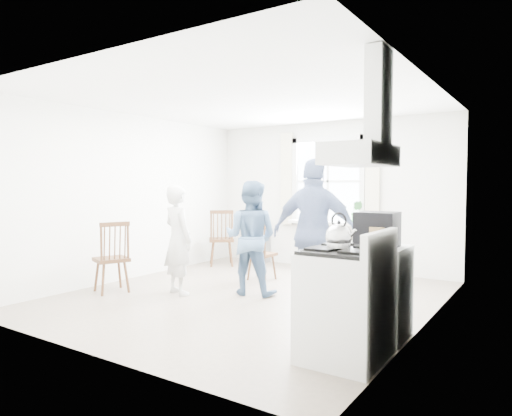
{
  "coord_description": "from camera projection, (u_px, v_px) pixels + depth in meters",
  "views": [
    {
      "loc": [
        3.38,
        -4.99,
        1.5
      ],
      "look_at": [
        -0.03,
        0.2,
        1.17
      ],
      "focal_mm": 32.0,
      "sensor_mm": 36.0,
      "label": 1
    }
  ],
  "objects": [
    {
      "name": "room_shell",
      "position": [
        250.0,
        199.0,
        6.03
      ],
      "size": [
        4.62,
        5.12,
        2.64
      ],
      "color": "gray",
      "rests_on": "ground"
    },
    {
      "name": "window_assembly",
      "position": [
        327.0,
        186.0,
        8.06
      ],
      "size": [
        1.88,
        0.24,
        1.7
      ],
      "color": "white",
      "rests_on": "room_shell"
    },
    {
      "name": "range_hood",
      "position": [
        366.0,
        135.0,
        3.73
      ],
      "size": [
        0.45,
        0.76,
        0.94
      ],
      "color": "silver",
      "rests_on": "room_shell"
    },
    {
      "name": "shelf_unit",
      "position": [
        258.0,
        241.0,
        8.79
      ],
      "size": [
        0.4,
        0.3,
        0.8
      ],
      "primitive_type": "cube",
      "color": "slate",
      "rests_on": "ground"
    },
    {
      "name": "gas_stove",
      "position": [
        346.0,
        303.0,
        3.89
      ],
      "size": [
        0.68,
        0.76,
        1.12
      ],
      "color": "silver",
      "rests_on": "ground"
    },
    {
      "name": "kettle",
      "position": [
        339.0,
        237.0,
        3.83
      ],
      "size": [
        0.22,
        0.22,
        0.32
      ],
      "color": "silver",
      "rests_on": "gas_stove"
    },
    {
      "name": "low_cabinet",
      "position": [
        380.0,
        292.0,
        4.44
      ],
      "size": [
        0.5,
        0.55,
        0.9
      ],
      "primitive_type": "cube",
      "color": "silver",
      "rests_on": "ground"
    },
    {
      "name": "stereo_stack",
      "position": [
        377.0,
        229.0,
        4.36
      ],
      "size": [
        0.39,
        0.35,
        0.33
      ],
      "color": "black",
      "rests_on": "low_cabinet"
    },
    {
      "name": "cardboard_box",
      "position": [
        375.0,
        237.0,
        4.32
      ],
      "size": [
        0.38,
        0.33,
        0.2
      ],
      "primitive_type": "cube",
      "rotation": [
        0.0,
        0.0,
        -0.39
      ],
      "color": "#A07F4D",
      "rests_on": "low_cabinet"
    },
    {
      "name": "windsor_chair_a",
      "position": [
        222.0,
        232.0,
        8.29
      ],
      "size": [
        0.61,
        0.61,
        1.04
      ],
      "color": "#442815",
      "rests_on": "ground"
    },
    {
      "name": "windsor_chair_b",
      "position": [
        258.0,
        246.0,
        7.05
      ],
      "size": [
        0.38,
        0.38,
        0.88
      ],
      "color": "#442815",
      "rests_on": "ground"
    },
    {
      "name": "windsor_chair_c",
      "position": [
        114.0,
        249.0,
        6.23
      ],
      "size": [
        0.54,
        0.54,
        1.0
      ],
      "color": "#442815",
      "rests_on": "ground"
    },
    {
      "name": "person_left",
      "position": [
        178.0,
        240.0,
        6.2
      ],
      "size": [
        0.68,
        0.68,
        1.49
      ],
      "primitive_type": "imported",
      "rotation": [
        0.0,
        0.0,
        2.83
      ],
      "color": "silver",
      "rests_on": "ground"
    },
    {
      "name": "person_mid",
      "position": [
        251.0,
        238.0,
        6.19
      ],
      "size": [
        0.9,
        0.9,
        1.55
      ],
      "primitive_type": "imported",
      "rotation": [
        0.0,
        0.0,
        3.36
      ],
      "color": "slate",
      "rests_on": "ground"
    },
    {
      "name": "person_right",
      "position": [
        315.0,
        233.0,
        5.55
      ],
      "size": [
        1.23,
        1.23,
        1.81
      ],
      "primitive_type": "imported",
      "rotation": [
        0.0,
        0.0,
        3.31
      ],
      "color": "navy",
      "rests_on": "ground"
    },
    {
      "name": "potted_plant",
      "position": [
        356.0,
        212.0,
        7.69
      ],
      "size": [
        0.23,
        0.23,
        0.37
      ],
      "primitive_type": "imported",
      "rotation": [
        0.0,
        0.0,
        0.16
      ],
      "color": "#316E36",
      "rests_on": "window_assembly"
    }
  ]
}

